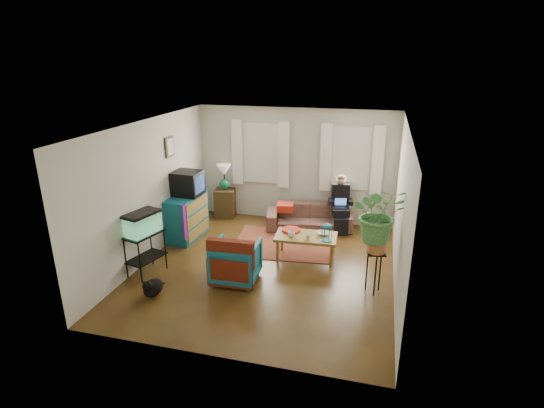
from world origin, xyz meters
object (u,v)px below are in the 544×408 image
(dresser, at_px, (186,217))
(aquarium_stand, at_px, (146,254))
(sofa, at_px, (309,213))
(side_table, at_px, (225,203))
(coffee_table, at_px, (306,247))
(armchair, at_px, (236,260))
(plant_stand, at_px, (374,272))

(dresser, height_order, aquarium_stand, dresser)
(sofa, bearing_deg, aquarium_stand, -142.42)
(side_table, height_order, coffee_table, side_table)
(side_table, xyz_separation_m, aquarium_stand, (-0.35, -3.03, 0.05))
(armchair, xyz_separation_m, coffee_table, (1.01, 1.11, -0.15))
(side_table, height_order, plant_stand, plant_stand)
(armchair, distance_m, coffee_table, 1.51)
(sofa, xyz_separation_m, coffee_table, (0.19, -1.50, -0.13))
(dresser, relative_size, armchair, 1.33)
(dresser, height_order, plant_stand, dresser)
(sofa, relative_size, armchair, 2.41)
(side_table, xyz_separation_m, armchair, (1.26, -2.85, 0.05))
(sofa, height_order, armchair, armchair)
(plant_stand, bearing_deg, dresser, 162.02)
(dresser, xyz_separation_m, aquarium_stand, (-0.01, -1.63, -0.08))
(side_table, distance_m, dresser, 1.45)
(sofa, bearing_deg, coffee_table, -93.93)
(armchair, bearing_deg, plant_stand, -177.74)
(sofa, xyz_separation_m, aquarium_stand, (-2.43, -2.78, 0.02))
(armchair, relative_size, coffee_table, 0.68)
(aquarium_stand, height_order, plant_stand, aquarium_stand)
(side_table, height_order, dresser, dresser)
(coffee_table, relative_size, plant_stand, 1.57)
(coffee_table, distance_m, plant_stand, 1.59)
(sofa, distance_m, armchair, 2.73)
(plant_stand, bearing_deg, armchair, -175.39)
(plant_stand, bearing_deg, aquarium_stand, -174.72)
(aquarium_stand, height_order, armchair, armchair)
(dresser, relative_size, plant_stand, 1.42)
(dresser, height_order, armchair, dresser)
(side_table, bearing_deg, plant_stand, -36.83)
(armchair, distance_m, plant_stand, 2.30)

